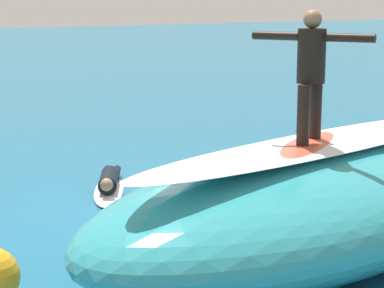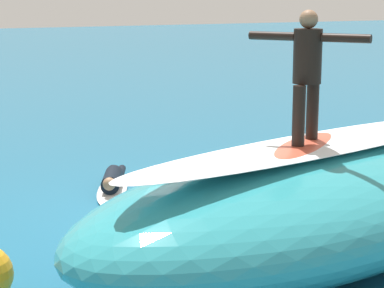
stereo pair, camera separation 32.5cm
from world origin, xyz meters
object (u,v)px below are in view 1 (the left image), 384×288
(surfboard_riding, at_px, (309,145))
(surfboard_paddling, at_px, (109,191))
(surfer_paddling, at_px, (109,179))
(surfer_riding, at_px, (311,66))

(surfboard_riding, height_order, surfboard_paddling, surfboard_riding)
(surfboard_paddling, height_order, surfer_paddling, surfer_paddling)
(surfer_riding, relative_size, surfer_paddling, 0.93)
(surfboard_paddling, bearing_deg, surfer_paddling, -180.00)
(surfboard_riding, height_order, surfer_riding, surfer_riding)
(surfboard_riding, distance_m, surfer_paddling, 4.66)
(surfer_riding, height_order, surfboard_paddling, surfer_riding)
(surfer_riding, bearing_deg, surfboard_riding, 0.00)
(surfboard_riding, height_order, surfer_paddling, surfboard_riding)
(surfboard_riding, distance_m, surfer_riding, 0.96)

